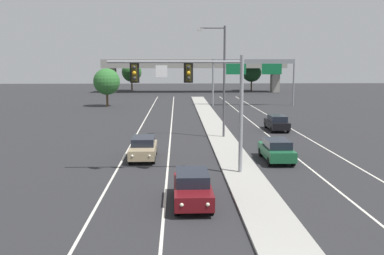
{
  "coord_description": "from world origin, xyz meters",
  "views": [
    {
      "loc": [
        -4.06,
        -10.61,
        6.91
      ],
      "look_at": [
        -3.2,
        13.22,
        3.2
      ],
      "focal_mm": 39.16,
      "sensor_mm": 36.0,
      "label": 1
    }
  ],
  "objects_px": {
    "car_oncoming_darkred": "(192,187)",
    "car_oncoming_tan": "(143,148)",
    "tree_far_right_a": "(252,72)",
    "overhead_signal_mast": "(198,88)",
    "car_receding_green": "(276,150)",
    "street_lamp_median": "(222,75)",
    "tree_far_left_b": "(132,72)",
    "highway_sign_gantry": "(254,67)",
    "tree_far_left_a": "(107,82)",
    "car_receding_black": "(277,123)"
  },
  "relations": [
    {
      "from": "car_oncoming_darkred",
      "to": "car_oncoming_tan",
      "type": "height_order",
      "value": "same"
    },
    {
      "from": "tree_far_right_a",
      "to": "car_oncoming_darkred",
      "type": "bearing_deg",
      "value": -101.97
    },
    {
      "from": "overhead_signal_mast",
      "to": "car_receding_green",
      "type": "bearing_deg",
      "value": 30.92
    },
    {
      "from": "street_lamp_median",
      "to": "tree_far_left_b",
      "type": "distance_m",
      "value": 68.8
    },
    {
      "from": "overhead_signal_mast",
      "to": "highway_sign_gantry",
      "type": "relative_size",
      "value": 0.62
    },
    {
      "from": "tree_far_right_a",
      "to": "tree_far_left_a",
      "type": "bearing_deg",
      "value": -128.6
    },
    {
      "from": "overhead_signal_mast",
      "to": "street_lamp_median",
      "type": "height_order",
      "value": "street_lamp_median"
    },
    {
      "from": "highway_sign_gantry",
      "to": "tree_far_left_b",
      "type": "relative_size",
      "value": 1.88
    },
    {
      "from": "car_oncoming_darkred",
      "to": "tree_far_left_b",
      "type": "bearing_deg",
      "value": 97.99
    },
    {
      "from": "car_oncoming_darkred",
      "to": "overhead_signal_mast",
      "type": "bearing_deg",
      "value": 84.24
    },
    {
      "from": "overhead_signal_mast",
      "to": "tree_far_left_a",
      "type": "xyz_separation_m",
      "value": [
        -12.36,
        41.45,
        -1.43
      ]
    },
    {
      "from": "overhead_signal_mast",
      "to": "street_lamp_median",
      "type": "distance_m",
      "value": 12.94
    },
    {
      "from": "tree_far_right_a",
      "to": "overhead_signal_mast",
      "type": "bearing_deg",
      "value": -102.39
    },
    {
      "from": "overhead_signal_mast",
      "to": "car_oncoming_darkred",
      "type": "relative_size",
      "value": 1.83
    },
    {
      "from": "tree_far_left_a",
      "to": "car_receding_green",
      "type": "bearing_deg",
      "value": -64.55
    },
    {
      "from": "overhead_signal_mast",
      "to": "car_oncoming_darkred",
      "type": "xyz_separation_m",
      "value": [
        -0.55,
        -5.4,
        -4.55
      ]
    },
    {
      "from": "overhead_signal_mast",
      "to": "car_oncoming_darkred",
      "type": "height_order",
      "value": "overhead_signal_mast"
    },
    {
      "from": "car_oncoming_tan",
      "to": "tree_far_left_a",
      "type": "relative_size",
      "value": 0.74
    },
    {
      "from": "tree_far_right_a",
      "to": "car_receding_green",
      "type": "bearing_deg",
      "value": -98.71
    },
    {
      "from": "car_oncoming_tan",
      "to": "car_receding_black",
      "type": "height_order",
      "value": "same"
    },
    {
      "from": "car_oncoming_darkred",
      "to": "car_receding_black",
      "type": "xyz_separation_m",
      "value": [
        9.5,
        22.24,
        0.0
      ]
    },
    {
      "from": "car_oncoming_darkred",
      "to": "car_receding_green",
      "type": "distance_m",
      "value": 10.84
    },
    {
      "from": "tree_far_left_b",
      "to": "tree_far_right_a",
      "type": "bearing_deg",
      "value": -2.27
    },
    {
      "from": "car_oncoming_tan",
      "to": "highway_sign_gantry",
      "type": "height_order",
      "value": "highway_sign_gantry"
    },
    {
      "from": "car_receding_green",
      "to": "highway_sign_gantry",
      "type": "xyz_separation_m",
      "value": [
        5.24,
        38.12,
        5.34
      ]
    },
    {
      "from": "car_receding_green",
      "to": "tree_far_right_a",
      "type": "xyz_separation_m",
      "value": [
        11.51,
        75.09,
        3.77
      ]
    },
    {
      "from": "street_lamp_median",
      "to": "tree_far_left_a",
      "type": "relative_size",
      "value": 1.66
    },
    {
      "from": "street_lamp_median",
      "to": "car_oncoming_tan",
      "type": "height_order",
      "value": "street_lamp_median"
    },
    {
      "from": "street_lamp_median",
      "to": "tree_far_left_a",
      "type": "distance_m",
      "value": 32.61
    },
    {
      "from": "car_oncoming_darkred",
      "to": "car_receding_black",
      "type": "distance_m",
      "value": 24.18
    },
    {
      "from": "highway_sign_gantry",
      "to": "tree_far_left_a",
      "type": "relative_size",
      "value": 2.2
    },
    {
      "from": "highway_sign_gantry",
      "to": "tree_far_left_b",
      "type": "xyz_separation_m",
      "value": [
        -23.47,
        38.15,
        -1.54
      ]
    },
    {
      "from": "overhead_signal_mast",
      "to": "tree_far_left_a",
      "type": "height_order",
      "value": "overhead_signal_mast"
    },
    {
      "from": "car_receding_green",
      "to": "tree_far_left_a",
      "type": "distance_m",
      "value": 42.21
    },
    {
      "from": "car_oncoming_darkred",
      "to": "tree_far_left_a",
      "type": "height_order",
      "value": "tree_far_left_a"
    },
    {
      "from": "tree_far_left_b",
      "to": "tree_far_right_a",
      "type": "xyz_separation_m",
      "value": [
        29.74,
        -1.18,
        -0.03
      ]
    },
    {
      "from": "car_oncoming_darkred",
      "to": "tree_far_left_a",
      "type": "relative_size",
      "value": 0.74
    },
    {
      "from": "car_receding_green",
      "to": "tree_far_left_b",
      "type": "distance_m",
      "value": 78.51
    },
    {
      "from": "car_oncoming_tan",
      "to": "tree_far_left_a",
      "type": "bearing_deg",
      "value": 103.12
    },
    {
      "from": "street_lamp_median",
      "to": "tree_far_left_b",
      "type": "bearing_deg",
      "value": 102.83
    },
    {
      "from": "car_oncoming_darkred",
      "to": "tree_far_left_b",
      "type": "distance_m",
      "value": 86.03
    },
    {
      "from": "car_oncoming_darkred",
      "to": "street_lamp_median",
      "type": "bearing_deg",
      "value": 79.54
    },
    {
      "from": "overhead_signal_mast",
      "to": "car_receding_black",
      "type": "distance_m",
      "value": 19.6
    },
    {
      "from": "car_receding_black",
      "to": "car_oncoming_darkred",
      "type": "bearing_deg",
      "value": -113.14
    },
    {
      "from": "car_receding_black",
      "to": "tree_far_right_a",
      "type": "xyz_separation_m",
      "value": [
        8.29,
        61.69,
        3.77
      ]
    },
    {
      "from": "car_oncoming_tan",
      "to": "tree_far_left_a",
      "type": "distance_m",
      "value": 38.13
    },
    {
      "from": "overhead_signal_mast",
      "to": "car_oncoming_tan",
      "type": "height_order",
      "value": "overhead_signal_mast"
    },
    {
      "from": "car_receding_green",
      "to": "car_receding_black",
      "type": "bearing_deg",
      "value": 76.49
    },
    {
      "from": "car_oncoming_tan",
      "to": "street_lamp_median",
      "type": "bearing_deg",
      "value": 51.51
    },
    {
      "from": "car_oncoming_darkred",
      "to": "tree_far_left_b",
      "type": "height_order",
      "value": "tree_far_left_b"
    }
  ]
}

